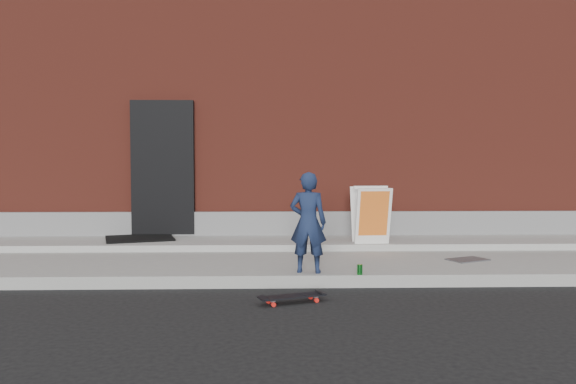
{
  "coord_description": "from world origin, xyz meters",
  "views": [
    {
      "loc": [
        -0.76,
        -6.54,
        1.48
      ],
      "look_at": [
        -0.55,
        0.8,
        1.1
      ],
      "focal_mm": 35.0,
      "sensor_mm": 36.0,
      "label": 1
    }
  ],
  "objects_px": {
    "skateboard": "(292,297)",
    "soda_can": "(360,270)",
    "pizza_sign": "(371,214)",
    "child": "(308,222)"
  },
  "relations": [
    {
      "from": "soda_can",
      "to": "skateboard",
      "type": "bearing_deg",
      "value": -138.38
    },
    {
      "from": "skateboard",
      "to": "soda_can",
      "type": "bearing_deg",
      "value": 41.62
    },
    {
      "from": "child",
      "to": "soda_can",
      "type": "height_order",
      "value": "child"
    },
    {
      "from": "skateboard",
      "to": "pizza_sign",
      "type": "relative_size",
      "value": 0.82
    },
    {
      "from": "child",
      "to": "soda_can",
      "type": "bearing_deg",
      "value": 176.5
    },
    {
      "from": "child",
      "to": "pizza_sign",
      "type": "distance_m",
      "value": 2.08
    },
    {
      "from": "pizza_sign",
      "to": "soda_can",
      "type": "distance_m",
      "value": 2.04
    },
    {
      "from": "child",
      "to": "skateboard",
      "type": "bearing_deg",
      "value": 86.34
    },
    {
      "from": "skateboard",
      "to": "soda_can",
      "type": "xyz_separation_m",
      "value": [
        0.83,
        0.74,
        0.15
      ]
    },
    {
      "from": "skateboard",
      "to": "pizza_sign",
      "type": "bearing_deg",
      "value": 64.02
    }
  ]
}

